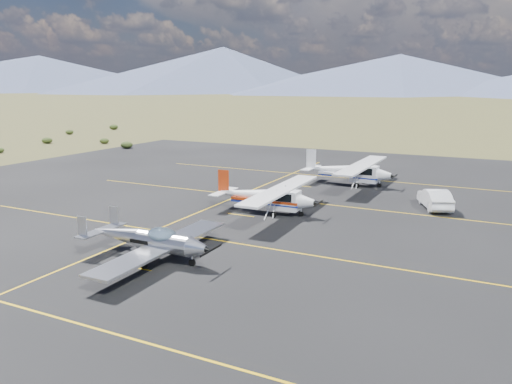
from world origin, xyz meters
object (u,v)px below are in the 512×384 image
Objects in this scene: aircraft_cessna at (266,195)px; sedan at (435,199)px; aircraft_low_wing at (151,240)px; aircraft_plain at (349,170)px.

aircraft_cessna reaches higher than sedan.
aircraft_cessna reaches higher than aircraft_low_wing.
aircraft_cessna is 2.49× the size of sedan.
aircraft_cessna is at bearing 83.09° from aircraft_low_wing.
sedan is (11.51, 17.47, -0.28)m from aircraft_low_wing.
aircraft_low_wing is 23.29m from aircraft_plain.
aircraft_plain is (2.36, 11.98, 0.08)m from aircraft_cessna.
sedan is (10.27, 6.44, -0.50)m from aircraft_cessna.
aircraft_cessna is at bearing -100.47° from aircraft_plain.
aircraft_low_wing is 11.10m from aircraft_cessna.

